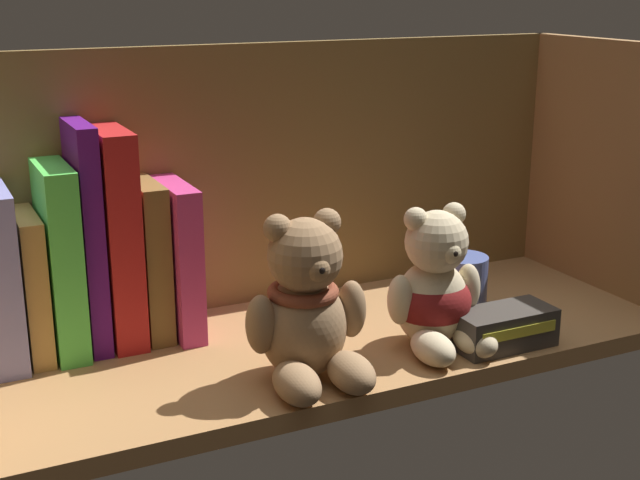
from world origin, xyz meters
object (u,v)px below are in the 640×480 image
(book_8, at_px, (173,254))
(book_5, at_px, (84,234))
(book_3, at_px, (29,281))
(book_6, at_px, (113,234))
(teddy_bear_smaller, at_px, (435,292))
(teddy_bear_larger, at_px, (307,310))
(small_product_box, at_px, (503,328))
(book_7, at_px, (146,256))
(pillar_candle, at_px, (464,285))
(book_4, at_px, (57,256))

(book_8, bearing_deg, book_5, 180.00)
(book_3, distance_m, book_8, 0.15)
(book_6, distance_m, teddy_bear_smaller, 0.35)
(book_8, relative_size, teddy_bear_larger, 1.00)
(book_6, distance_m, small_product_box, 0.42)
(book_3, xyz_separation_m, book_7, (0.12, 0.00, 0.01))
(teddy_bear_smaller, bearing_deg, small_product_box, -26.77)
(book_7, height_order, teddy_bear_larger, book_7)
(book_7, bearing_deg, book_6, 180.00)
(teddy_bear_larger, bearing_deg, book_6, 125.95)
(book_3, distance_m, teddy_bear_larger, 0.30)
(pillar_candle, bearing_deg, book_5, 164.89)
(book_4, height_order, book_7, book_4)
(book_6, bearing_deg, pillar_candle, -16.27)
(teddy_bear_smaller, bearing_deg, book_7, 146.06)
(book_5, height_order, small_product_box, book_5)
(book_7, distance_m, teddy_bear_larger, 0.22)
(book_8, distance_m, teddy_bear_larger, 0.20)
(teddy_bear_smaller, bearing_deg, book_3, 155.45)
(book_7, bearing_deg, book_8, 0.00)
(book_6, distance_m, pillar_candle, 0.40)
(book_4, bearing_deg, small_product_box, -26.43)
(book_6, xyz_separation_m, book_7, (0.03, 0.00, -0.03))
(teddy_bear_larger, bearing_deg, book_3, 140.11)
(book_7, bearing_deg, book_3, 180.00)
(teddy_bear_larger, xyz_separation_m, small_product_box, (0.22, -0.02, -0.05))
(book_7, bearing_deg, book_5, 180.00)
(book_3, xyz_separation_m, teddy_bear_larger, (0.23, -0.19, -0.00))
(book_4, distance_m, teddy_bear_larger, 0.27)
(book_7, xyz_separation_m, pillar_candle, (0.34, -0.11, -0.05))
(teddy_bear_smaller, bearing_deg, book_5, 151.62)
(teddy_bear_larger, bearing_deg, book_4, 136.07)
(book_5, height_order, book_8, book_5)
(book_3, xyz_separation_m, small_product_box, (0.45, -0.21, -0.05))
(teddy_bear_smaller, distance_m, pillar_candle, 0.11)
(pillar_candle, bearing_deg, book_3, 166.74)
(teddy_bear_larger, relative_size, teddy_bear_smaller, 1.09)
(book_4, height_order, teddy_bear_smaller, book_4)
(book_3, height_order, book_4, book_4)
(pillar_candle, xyz_separation_m, small_product_box, (-0.02, -0.10, -0.01))
(book_8, height_order, teddy_bear_larger, same)
(book_7, relative_size, book_8, 1.02)
(book_4, xyz_separation_m, book_6, (0.06, 0.00, 0.02))
(book_8, bearing_deg, book_4, 180.00)
(book_3, distance_m, book_7, 0.12)
(book_4, height_order, book_6, book_6)
(small_product_box, bearing_deg, teddy_bear_larger, 175.35)
(book_5, relative_size, book_6, 1.04)
(book_3, bearing_deg, book_8, 0.00)
(book_4, relative_size, pillar_candle, 2.90)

